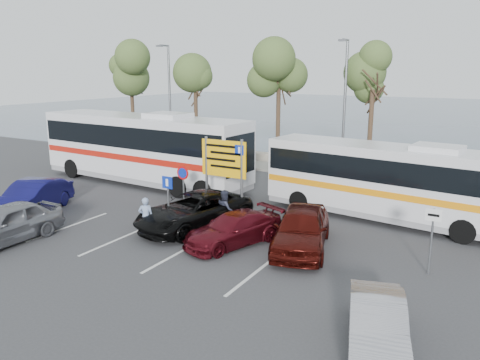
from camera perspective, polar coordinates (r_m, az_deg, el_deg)
The scene contains 25 objects.
ground at distance 19.00m, azimuth -9.64°, elevation -6.73°, with size 120.00×120.00×0.00m, color #353538.
kerb_strip at distance 30.66m, azimuth 7.09°, elevation 1.20°, with size 44.00×2.40×0.15m, color gray.
seawall at distance 32.43m, azimuth 8.47°, elevation 2.23°, with size 48.00×0.80×0.60m, color gray.
sea at distance 74.87m, azimuth 20.99°, elevation 7.49°, with size 140.00×140.00×0.00m, color #3B535F.
tree_far_left at distance 37.63m, azimuth -13.19°, elevation 12.78°, with size 3.20×3.20×7.60m.
tree_left at distance 33.87m, azimuth -5.49°, elevation 12.49°, with size 3.20×3.20×7.20m.
tree_mid at distance 30.59m, azimuth 4.79°, elevation 13.65°, with size 3.20×3.20×8.00m.
tree_right at distance 28.57m, azimuth 15.99°, elevation 12.24°, with size 3.20×3.20×7.40m.
street_lamp_left at distance 34.72m, azimuth -8.65°, elevation 10.10°, with size 0.45×1.15×8.01m.
street_lamp_right at distance 28.57m, azimuth 12.60°, elevation 9.28°, with size 0.45×1.15×8.01m.
direction_sign at distance 20.28m, azimuth -1.99°, elevation 1.87°, with size 2.20×0.12×3.60m.
sign_no_stop at distance 20.70m, azimuth -6.93°, elevation -0.41°, with size 0.60×0.08×2.35m.
sign_parking at distance 19.26m, azimuth -8.79°, elevation -1.83°, with size 0.50×0.07×2.25m.
sign_taxi at distance 16.10m, azimuth 22.36°, elevation -5.93°, with size 0.50×0.07×2.20m.
lane_markings at distance 19.02m, azimuth -14.24°, elevation -6.92°, with size 12.02×4.20×0.01m, color silver, non-canonical shape.
coach_bus_left at distance 27.41m, azimuth -11.77°, elevation 3.55°, with size 13.54×3.64×4.18m.
coach_bus_right at distance 21.15m, azimuth 18.12°, elevation -0.55°, with size 11.44×3.73×3.50m.
car_silver_a at distance 19.88m, azimuth -26.71°, elevation -4.80°, with size 1.78×4.43×1.51m, color gray.
car_blue at distance 23.41m, azimuth -24.00°, elevation -1.94°, with size 1.60×4.59×1.51m, color #10104B.
car_maroon at distance 17.70m, azimuth -0.77°, elevation -6.00°, with size 1.67×4.10×1.19m, color #550E16.
car_red at distance 17.33m, azimuth 7.51°, elevation -5.86°, with size 1.87×4.64×1.58m, color #3F0C09.
suv_black at distance 19.56m, azimuth -5.63°, elevation -3.76°, with size 2.42×5.24×1.46m, color black.
car_silver_b at distance 11.95m, azimuth 16.37°, elevation -16.54°, with size 1.29×3.69×1.22m, color #9D9CA2.
pedestrian_near at distance 18.84m, azimuth -11.41°, elevation -4.43°, with size 0.58×0.38×1.59m, color #8095BA.
pedestrian_far at distance 19.54m, azimuth -1.83°, elevation -3.51°, with size 0.77×0.60×1.59m, color #2D3144.
Camera 1 is at (11.47, -13.71, 6.45)m, focal length 35.00 mm.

